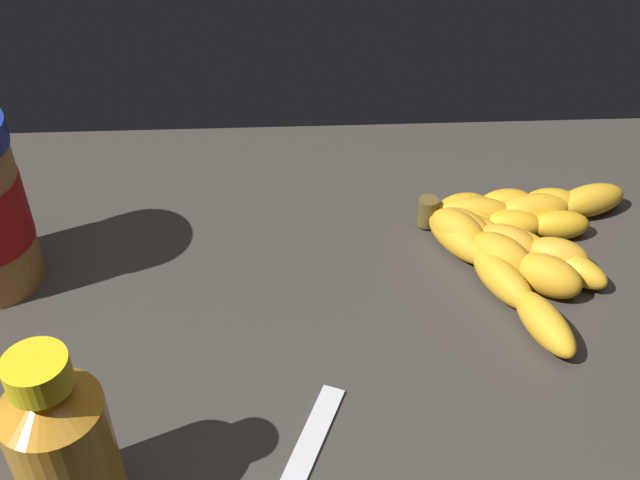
# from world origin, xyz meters

# --- Properties ---
(ground_plane) EXTENTS (0.87, 0.61, 0.05)m
(ground_plane) POSITION_xyz_m (0.00, 0.00, -0.02)
(ground_plane) COLOR #38332D
(banana_bunch) EXTENTS (0.22, 0.24, 0.04)m
(banana_bunch) POSITION_xyz_m (0.15, 0.06, 0.02)
(banana_bunch) COLOR gold
(banana_bunch) RESTS_ON ground_plane
(honey_bottle) EXTENTS (0.07, 0.07, 0.15)m
(honey_bottle) POSITION_xyz_m (-0.21, -0.20, 0.07)
(honey_bottle) COLOR orange
(honey_bottle) RESTS_ON ground_plane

